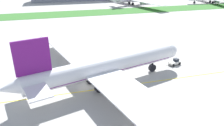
% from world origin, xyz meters
% --- Properties ---
extents(ground_plane, '(600.00, 600.00, 0.00)m').
position_xyz_m(ground_plane, '(0.00, 0.00, 0.00)').
color(ground_plane, '#ADAAA5').
rests_on(ground_plane, ground).
extents(apron_taxi_line, '(280.00, 0.36, 0.01)m').
position_xyz_m(apron_taxi_line, '(0.00, -2.18, 0.00)').
color(apron_taxi_line, yellow).
rests_on(apron_taxi_line, ground).
extents(grass_median_strip, '(320.00, 24.00, 0.10)m').
position_xyz_m(grass_median_strip, '(0.00, 107.83, 0.05)').
color(grass_median_strip, '#38722D').
rests_on(grass_median_strip, ground).
extents(airliner_foreground, '(52.42, 85.22, 16.42)m').
position_xyz_m(airliner_foreground, '(5.18, -0.29, 5.58)').
color(airliner_foreground, white).
rests_on(airliner_foreground, ground).
extents(pushback_tug, '(5.99, 3.18, 2.12)m').
position_xyz_m(pushback_tug, '(32.12, 7.11, 0.96)').
color(pushback_tug, white).
rests_on(pushback_tug, ground).
extents(ground_crew_wingwalker_port, '(0.51, 0.46, 1.69)m').
position_xyz_m(ground_crew_wingwalker_port, '(11.32, 1.85, 1.03)').
color(ground_crew_wingwalker_port, black).
rests_on(ground_crew_wingwalker_port, ground).
extents(service_truck_baggage_loader, '(5.15, 2.77, 2.91)m').
position_xyz_m(service_truck_baggage_loader, '(-2.43, 38.77, 1.58)').
color(service_truck_baggage_loader, white).
rests_on(service_truck_baggage_loader, ground).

